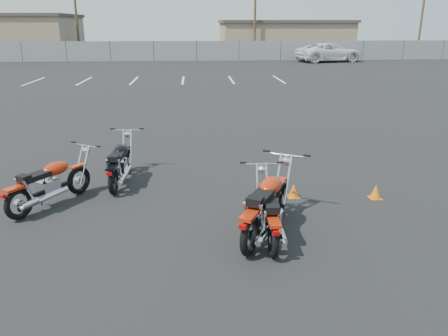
{
  "coord_description": "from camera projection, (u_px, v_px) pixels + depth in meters",
  "views": [
    {
      "loc": [
        -0.36,
        -7.42,
        3.31
      ],
      "look_at": [
        0.2,
        0.6,
        0.65
      ],
      "focal_mm": 35.0,
      "sensor_mm": 36.0,
      "label": 1
    }
  ],
  "objects": [
    {
      "name": "utility_pole_d",
      "position": [
        423.0,
        10.0,
        46.08
      ],
      "size": [
        1.8,
        0.24,
        9.0
      ],
      "color": "#41331E",
      "rests_on": "ground"
    },
    {
      "name": "motorcycle_third_red",
      "position": [
        268.0,
        211.0,
        7.03
      ],
      "size": [
        0.77,
        2.0,
        0.98
      ],
      "color": "black",
      "rests_on": "ground"
    },
    {
      "name": "chainlink_fence",
      "position": [
        197.0,
        51.0,
        40.96
      ],
      "size": [
        80.06,
        0.06,
        1.8
      ],
      "color": "slate",
      "rests_on": "ground"
    },
    {
      "name": "training_cone_far",
      "position": [
        376.0,
        191.0,
        8.67
      ],
      "size": [
        0.24,
        0.24,
        0.28
      ],
      "color": "orange",
      "rests_on": "ground"
    },
    {
      "name": "ground",
      "position": [
        215.0,
        212.0,
        8.09
      ],
      "size": [
        120.0,
        120.0,
        0.0
      ],
      "primitive_type": "plane",
      "color": "black",
      "rests_on": "ground"
    },
    {
      "name": "parking_line_stripes",
      "position": [
        159.0,
        80.0,
        26.87
      ],
      "size": [
        15.12,
        4.0,
        0.01
      ],
      "color": "silver",
      "rests_on": "ground"
    },
    {
      "name": "motorcycle_rear_red",
      "position": [
        267.0,
        205.0,
        7.1
      ],
      "size": [
        1.46,
        2.18,
        1.11
      ],
      "color": "black",
      "rests_on": "ground"
    },
    {
      "name": "utility_pole_c",
      "position": [
        255.0,
        10.0,
        43.95
      ],
      "size": [
        1.8,
        0.24,
        9.0
      ],
      "color": "#41331E",
      "rests_on": "ground"
    },
    {
      "name": "motorcycle_second_black",
      "position": [
        120.0,
        163.0,
        9.43
      ],
      "size": [
        0.79,
        2.04,
        1.0
      ],
      "color": "black",
      "rests_on": "ground"
    },
    {
      "name": "utility_pole_b",
      "position": [
        76.0,
        9.0,
        43.72
      ],
      "size": [
        1.8,
        0.24,
        9.0
      ],
      "color": "#41331E",
      "rests_on": "ground"
    },
    {
      "name": "tan_building_east",
      "position": [
        283.0,
        37.0,
        49.83
      ],
      "size": [
        14.4,
        9.4,
        3.7
      ],
      "color": "#8C775A",
      "rests_on": "ground"
    },
    {
      "name": "training_cone_near",
      "position": [
        294.0,
        191.0,
        8.73
      ],
      "size": [
        0.23,
        0.23,
        0.28
      ],
      "color": "orange",
      "rests_on": "ground"
    },
    {
      "name": "motorcycle_front_red",
      "position": [
        50.0,
        183.0,
        8.22
      ],
      "size": [
        1.45,
        1.91,
        1.0
      ],
      "color": "black",
      "rests_on": "ground"
    },
    {
      "name": "white_van",
      "position": [
        329.0,
        47.0,
        39.66
      ],
      "size": [
        4.41,
        7.4,
        2.63
      ],
      "primitive_type": "imported",
      "rotation": [
        0.0,
        0.0,
        1.82
      ],
      "color": "silver",
      "rests_on": "ground"
    }
  ]
}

